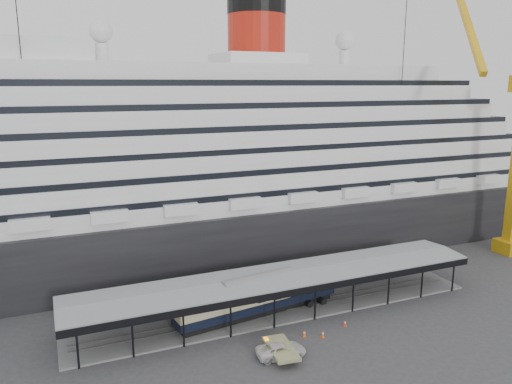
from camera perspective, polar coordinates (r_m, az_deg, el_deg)
ground at (r=65.01m, az=4.84°, el=-15.08°), size 200.00×200.00×0.00m
cruise_ship at (r=88.01m, az=-4.72°, el=4.75°), size 130.00×30.00×43.90m
platform_canopy at (r=68.00m, az=2.87°, el=-11.56°), size 56.00×9.18×5.30m
port_truck at (r=58.34m, az=2.88°, el=-17.60°), size 5.85×3.16×1.56m
pullman_carriage at (r=66.58m, az=0.28°, el=-11.72°), size 23.32×6.05×22.71m
traffic_cone_left at (r=62.68m, az=5.55°, el=-15.78°), size 0.54×0.54×0.83m
traffic_cone_mid at (r=62.74m, az=7.66°, el=-15.81°), size 0.50×0.50×0.82m
traffic_cone_right at (r=65.77m, az=10.14°, el=-14.52°), size 0.42×0.42×0.78m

